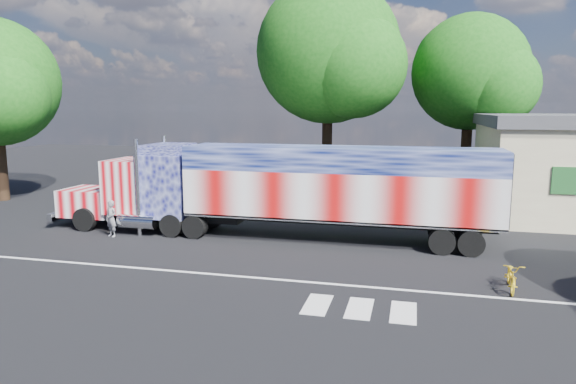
% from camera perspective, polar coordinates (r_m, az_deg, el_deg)
% --- Properties ---
extents(ground, '(100.00, 100.00, 0.00)m').
position_cam_1_polar(ground, '(20.01, -2.09, -6.73)').
color(ground, black).
extents(lane_markings, '(30.00, 2.67, 0.01)m').
position_cam_1_polar(lane_markings, '(16.12, 0.08, -10.72)').
color(lane_markings, silver).
rests_on(lane_markings, ground).
extents(semi_truck, '(19.85, 3.14, 4.23)m').
position_cam_1_polar(semi_truck, '(21.88, -0.69, 0.51)').
color(semi_truck, black).
rests_on(semi_truck, ground).
extents(coach_bus, '(10.92, 2.54, 3.18)m').
position_cam_1_polar(coach_bus, '(29.36, -0.08, 1.71)').
color(coach_bus, white).
rests_on(coach_bus, ground).
extents(woman, '(0.67, 0.55, 1.58)m').
position_cam_1_polar(woman, '(23.53, -19.04, -2.82)').
color(woman, slate).
rests_on(woman, ground).
extents(bicycle, '(0.72, 1.76, 0.90)m').
position_cam_1_polar(bicycle, '(17.33, 23.59, -8.52)').
color(bicycle, gold).
rests_on(bicycle, ground).
extents(tree_ne_a, '(8.09, 7.70, 11.74)m').
position_cam_1_polar(tree_ne_a, '(37.25, 19.79, 12.32)').
color(tree_ne_a, black).
rests_on(tree_ne_a, ground).
extents(tree_n_mid, '(10.15, 9.67, 14.13)m').
position_cam_1_polar(tree_n_mid, '(35.83, 4.73, 15.22)').
color(tree_n_mid, black).
rests_on(tree_n_mid, ground).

